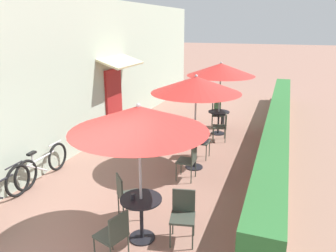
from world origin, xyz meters
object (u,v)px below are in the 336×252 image
cafe_chair_mid_left (199,139)px  cafe_chair_far_right (215,113)px  cafe_chair_mid_right (189,159)px  cafe_chair_near_back (126,193)px  patio_umbrella_near (139,119)px  cafe_chair_near_right (183,212)px  cafe_chair_near_left (114,233)px  cafe_chair_far_left (222,125)px  coffee_cup_mid (191,139)px  patio_table_far (219,119)px  seated_patron_far_right (219,108)px  bicycle_second (43,165)px  patio_table_near (141,212)px  patio_umbrella_mid (196,85)px  patio_umbrella_far (221,70)px  coffee_cup_near (133,196)px  patio_table_mid (194,148)px

cafe_chair_mid_left → cafe_chair_far_right: (-0.14, 2.82, 0.00)m
cafe_chair_mid_left → cafe_chair_mid_right: (0.13, -1.37, 0.00)m
cafe_chair_near_back → cafe_chair_far_right: bearing=134.3°
patio_umbrella_near → cafe_chair_near_right: patio_umbrella_near is taller
cafe_chair_near_left → cafe_chair_far_left: (0.46, 5.95, 0.00)m
coffee_cup_mid → cafe_chair_near_left: bearing=-92.2°
cafe_chair_mid_left → cafe_chair_near_left: bearing=-0.9°
patio_table_far → cafe_chair_far_right: (-0.24, 0.65, 0.00)m
cafe_chair_mid_right → cafe_chair_far_left: size_ratio=1.00×
seated_patron_far_right → bicycle_second: bearing=-43.4°
patio_umbrella_near → coffee_cup_mid: bearing=89.9°
patio_table_near → cafe_chair_mid_right: (0.13, 2.38, 0.00)m
patio_table_near → cafe_chair_near_back: cafe_chair_near_back is taller
patio_table_near → cafe_chair_near_left: bearing=-101.3°
patio_table_near → coffee_cup_mid: (0.01, 2.95, 0.29)m
cafe_chair_near_right → seated_patron_far_right: size_ratio=0.70×
cafe_chair_mid_right → patio_table_far: (-0.04, 3.54, -0.00)m
patio_umbrella_mid → bicycle_second: patio_umbrella_mid is taller
patio_umbrella_far → cafe_chair_far_right: 1.74m
patio_umbrella_near → seated_patron_far_right: size_ratio=1.88×
bicycle_second → cafe_chair_mid_right: bearing=17.9°
coffee_cup_near → cafe_chair_far_right: cafe_chair_far_right is taller
coffee_cup_near → coffee_cup_mid: size_ratio=1.00×
patio_umbrella_mid → seated_patron_far_right: bearing=91.7°
bicycle_second → patio_table_far: bearing=54.3°
patio_umbrella_near → cafe_chair_near_back: size_ratio=2.70×
patio_table_mid → patio_table_far: bearing=89.5°
cafe_chair_far_left → cafe_chair_far_right: bearing=6.4°
bicycle_second → patio_table_near: bearing=-23.9°
patio_table_near → patio_umbrella_far: 6.14m
patio_table_far → bicycle_second: 5.64m
patio_table_mid → cafe_chair_near_right: bearing=-78.3°
cafe_chair_near_right → patio_table_mid: size_ratio=1.15×
coffee_cup_near → cafe_chair_far_right: size_ratio=0.10×
coffee_cup_mid → cafe_chair_near_back: bearing=-101.8°
patio_table_near → cafe_chair_far_right: bearing=91.3°
patio_table_far → cafe_chair_near_left: bearing=-91.9°
cafe_chair_near_right → cafe_chair_far_left: size_ratio=1.00×
patio_umbrella_near → patio_umbrella_mid: size_ratio=1.00×
patio_umbrella_far → cafe_chair_far_left: size_ratio=2.70×
cafe_chair_near_right → patio_table_far: 5.73m
patio_table_mid → cafe_chair_far_right: (-0.21, 3.50, 0.00)m
patio_table_mid → cafe_chair_mid_left: size_ratio=0.87×
patio_table_far → seated_patron_far_right: seated_patron_far_right is taller
cafe_chair_far_left → seated_patron_far_right: 1.38m
patio_table_near → cafe_chair_far_left: bearing=86.5°
cafe_chair_far_left → cafe_chair_far_right: 1.38m
cafe_chair_mid_left → patio_table_far: cafe_chair_mid_left is taller
coffee_cup_mid → cafe_chair_far_right: cafe_chair_far_right is taller
cafe_chair_far_left → bicycle_second: bearing=126.1°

